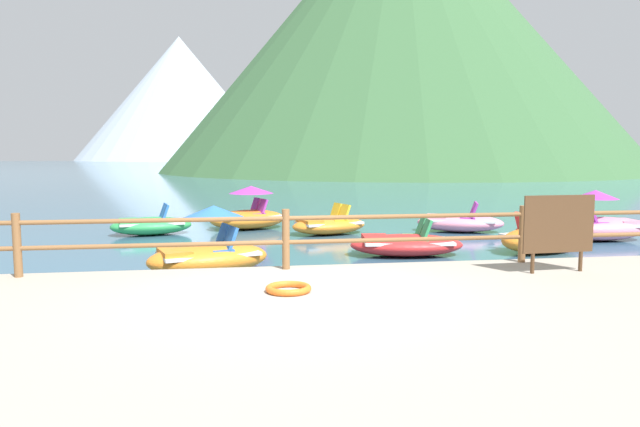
{
  "coord_description": "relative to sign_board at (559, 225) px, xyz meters",
  "views": [
    {
      "loc": [
        -0.79,
        -7.42,
        2.25
      ],
      "look_at": [
        1.06,
        5.0,
        0.9
      ],
      "focal_mm": 32.48,
      "sensor_mm": 36.0,
      "label": 1
    }
  ],
  "objects": [
    {
      "name": "pedal_boat_2",
      "position": [
        1.93,
        3.84,
        -0.82
      ],
      "size": [
        2.47,
        1.85,
        0.9
      ],
      "color": "orange",
      "rests_on": "ground"
    },
    {
      "name": "pedal_boat_1",
      "position": [
        -2.34,
        7.36,
        -0.88
      ],
      "size": [
        2.4,
        1.77,
        0.82
      ],
      "color": "orange",
      "rests_on": "ground"
    },
    {
      "name": "ground_plane",
      "position": [
        -4.09,
        39.31,
        -1.13
      ],
      "size": [
        200.0,
        200.0,
        0.0
      ],
      "primitive_type": "plane",
      "color": "#38607A"
    },
    {
      "name": "dock_railing",
      "position": [
        -4.09,
        0.86,
        -0.15
      ],
      "size": [
        23.92,
        0.12,
        0.95
      ],
      "color": "brown",
      "rests_on": "promenade_dock"
    },
    {
      "name": "pedal_boat_0",
      "position": [
        1.39,
        7.3,
        -0.86
      ],
      "size": [
        2.65,
        1.94,
        0.84
      ],
      "color": "pink",
      "rests_on": "ground"
    },
    {
      "name": "cliff_headland",
      "position": [
        12.77,
        59.99,
        14.3
      ],
      "size": [
        55.3,
        55.3,
        32.89
      ],
      "color": "#386038",
      "rests_on": "ground"
    },
    {
      "name": "distant_peak",
      "position": [
        -18.37,
        147.77,
        14.7
      ],
      "size": [
        52.52,
        52.52,
        31.65
      ],
      "primitive_type": "cone",
      "color": "#9EADBC",
      "rests_on": "ground"
    },
    {
      "name": "promenade_dock",
      "position": [
        -4.09,
        -2.89,
        -0.93
      ],
      "size": [
        28.0,
        8.0,
        0.4
      ],
      "primitive_type": "cube",
      "color": "#A39989",
      "rests_on": "ground"
    },
    {
      "name": "life_ring",
      "position": [
        -4.19,
        -0.63,
        -0.68
      ],
      "size": [
        0.61,
        0.61,
        0.09
      ],
      "primitive_type": "torus",
      "color": "orange",
      "rests_on": "promenade_dock"
    },
    {
      "name": "pedal_boat_7",
      "position": [
        -7.13,
        7.97,
        -0.87
      ],
      "size": [
        2.34,
        1.57,
        0.83
      ],
      "color": "green",
      "rests_on": "ground"
    },
    {
      "name": "pedal_boat_4",
      "position": [
        -4.49,
        8.81,
        -0.7
      ],
      "size": [
        2.6,
        2.06,
        1.25
      ],
      "color": "orange",
      "rests_on": "ground"
    },
    {
      "name": "pedal_boat_5",
      "position": [
        -1.22,
        3.87,
        -0.88
      ],
      "size": [
        2.56,
        1.44,
        0.82
      ],
      "color": "red",
      "rests_on": "ground"
    },
    {
      "name": "pedal_boat_3",
      "position": [
        -5.37,
        2.57,
        -0.71
      ],
      "size": [
        2.49,
        1.8,
        1.27
      ],
      "color": "orange",
      "rests_on": "ground"
    },
    {
      "name": "sign_board",
      "position": [
        0.0,
        0.0,
        0.0
      ],
      "size": [
        1.18,
        0.12,
        1.19
      ],
      "color": "silver",
      "rests_on": "promenade_dock"
    },
    {
      "name": "pedal_boat_6",
      "position": [
        4.25,
        5.24,
        -0.71
      ],
      "size": [
        2.55,
        1.31,
        1.28
      ],
      "color": "pink",
      "rests_on": "ground"
    }
  ]
}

